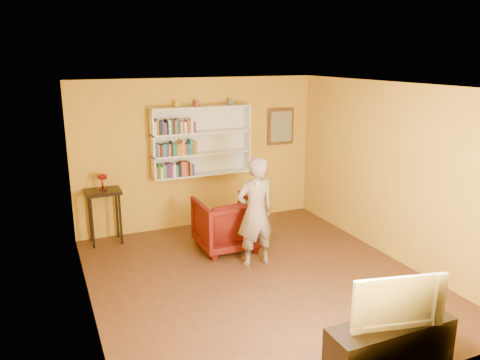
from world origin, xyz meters
name	(u,v)px	position (x,y,z in m)	size (l,w,h in m)	color
room_shell	(259,211)	(0.00, 0.00, 1.02)	(5.30, 5.80, 2.88)	#452716
bookshelf	(201,141)	(0.00, 2.41, 1.59)	(1.80, 0.29, 1.23)	white
books_row_lower	(175,170)	(-0.52, 2.30, 1.13)	(0.67, 0.19, 0.27)	#A23818
books_row_middle	(176,149)	(-0.48, 2.30, 1.51)	(0.74, 0.18, 0.26)	navy
books_row_upper	(174,127)	(-0.50, 2.30, 1.89)	(0.72, 0.19, 0.27)	white
ornament_left	(177,105)	(-0.43, 2.35, 2.26)	(0.07, 0.07, 0.10)	olive
ornament_centre	(197,104)	(-0.08, 2.35, 2.27)	(0.07, 0.07, 0.10)	maroon
ornament_right	(230,102)	(0.55, 2.35, 2.27)	(0.08, 0.08, 0.10)	#476177
framed_painting	(281,126)	(1.65, 2.46, 1.75)	(0.55, 0.05, 0.70)	#503117
console_table	(104,199)	(-1.77, 2.25, 0.77)	(0.57, 0.43, 0.93)	black
ruby_lustre	(102,178)	(-1.77, 2.25, 1.12)	(0.17, 0.17, 0.27)	maroon
armchair	(226,223)	(0.00, 1.22, 0.43)	(0.91, 0.94, 0.86)	#420404
person	(255,212)	(0.18, 0.48, 0.83)	(0.61, 0.40, 1.67)	#7C665B
game_remote	(256,182)	(0.04, 0.19, 1.38)	(0.04, 0.15, 0.04)	white
tv_cabinet	(390,345)	(0.40, -2.25, 0.24)	(1.36, 0.41, 0.48)	black
television	(394,298)	(0.40, -2.25, 0.76)	(0.96, 0.13, 0.56)	black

